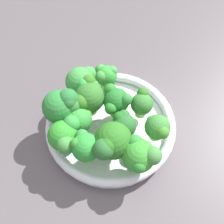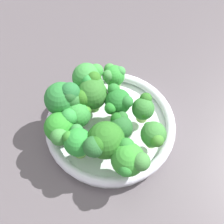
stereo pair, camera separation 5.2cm
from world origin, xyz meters
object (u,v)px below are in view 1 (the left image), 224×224
(broccoli_floret_4, at_px, (158,128))
(broccoli_floret_9, at_px, (89,96))
(broccoli_floret_3, at_px, (65,135))
(broccoli_floret_2, at_px, (79,119))
(broccoli_floret_5, at_px, (81,82))
(broccoli_floret_12, at_px, (106,76))
(broccoli_floret_8, at_px, (85,147))
(broccoli_floret_10, at_px, (140,155))
(broccoli_floret_0, at_px, (112,142))
(broccoli_floret_6, at_px, (116,101))
(broccoli_floret_1, at_px, (63,106))
(broccoli_floret_7, at_px, (142,104))
(bowl, at_px, (112,124))
(broccoli_floret_11, at_px, (123,125))

(broccoli_floret_4, relative_size, broccoli_floret_9, 0.79)
(broccoli_floret_3, relative_size, broccoli_floret_9, 0.89)
(broccoli_floret_2, distance_m, broccoli_floret_5, 0.08)
(broccoli_floret_9, xyz_separation_m, broccoli_floret_12, (0.06, 0.03, -0.01))
(broccoli_floret_2, distance_m, broccoli_floret_8, 0.06)
(broccoli_floret_8, bearing_deg, broccoli_floret_12, 38.91)
(broccoli_floret_3, height_order, broccoli_floret_10, broccoli_floret_10)
(broccoli_floret_0, bearing_deg, broccoli_floret_6, 45.03)
(broccoli_floret_1, relative_size, broccoli_floret_7, 1.43)
(broccoli_floret_9, distance_m, broccoli_floret_12, 0.07)
(broccoli_floret_5, bearing_deg, broccoli_floret_0, -105.37)
(bowl, bearing_deg, broccoli_floret_8, -160.26)
(broccoli_floret_5, distance_m, broccoli_floret_12, 0.05)
(bowl, height_order, broccoli_floret_12, broccoli_floret_12)
(broccoli_floret_7, xyz_separation_m, broccoli_floret_10, (-0.08, -0.08, 0.01))
(broccoli_floret_7, bearing_deg, broccoli_floret_0, -162.78)
(broccoli_floret_10, bearing_deg, broccoli_floret_5, 85.10)
(broccoli_floret_0, xyz_separation_m, broccoli_floret_12, (0.09, 0.13, -0.01))
(broccoli_floret_7, xyz_separation_m, broccoli_floret_8, (-0.14, -0.01, 0.01))
(broccoli_floret_9, distance_m, broccoli_floret_10, 0.15)
(broccoli_floret_1, relative_size, broccoli_floret_4, 1.40)
(broccoli_floret_1, xyz_separation_m, broccoli_floret_3, (-0.03, -0.05, -0.01))
(broccoli_floret_2, height_order, broccoli_floret_5, broccoli_floret_5)
(broccoli_floret_7, bearing_deg, broccoli_floret_1, 146.42)
(broccoli_floret_7, distance_m, broccoli_floret_11, 0.06)
(broccoli_floret_0, distance_m, broccoli_floret_11, 0.05)
(broccoli_floret_7, relative_size, broccoli_floret_11, 1.05)
(broccoli_floret_2, relative_size, broccoli_floret_11, 1.06)
(broccoli_floret_0, xyz_separation_m, broccoli_floret_4, (0.09, -0.03, -0.01))
(broccoli_floret_10, bearing_deg, broccoli_floret_4, 17.89)
(bowl, relative_size, broccoli_floret_10, 3.72)
(broccoli_floret_0, relative_size, broccoli_floret_11, 1.41)
(broccoli_floret_3, relative_size, broccoli_floret_12, 1.18)
(broccoli_floret_0, height_order, broccoli_floret_2, broccoli_floret_0)
(bowl, xyz_separation_m, broccoli_floret_1, (-0.07, 0.06, 0.07))
(broccoli_floret_2, bearing_deg, broccoli_floret_4, -47.90)
(broccoli_floret_2, distance_m, broccoli_floret_9, 0.05)
(broccoli_floret_2, bearing_deg, bowl, -23.62)
(broccoli_floret_1, relative_size, broccoli_floret_12, 1.47)
(broccoli_floret_1, bearing_deg, broccoli_floret_11, -55.38)
(broccoli_floret_3, distance_m, broccoli_floret_11, 0.11)
(broccoli_floret_0, xyz_separation_m, broccoli_floret_1, (-0.02, 0.11, 0.00))
(broccoli_floret_1, bearing_deg, broccoli_floret_0, -78.62)
(broccoli_floret_4, height_order, broccoli_floret_8, broccoli_floret_8)
(bowl, xyz_separation_m, broccoli_floret_10, (-0.02, -0.10, 0.06))
(broccoli_floret_0, height_order, broccoli_floret_9, broccoli_floret_0)
(broccoli_floret_6, height_order, broccoli_floret_9, broccoli_floret_9)
(broccoli_floret_4, bearing_deg, broccoli_floret_7, 75.15)
(bowl, xyz_separation_m, broccoli_floret_2, (-0.06, 0.03, 0.05))
(broccoli_floret_6, relative_size, broccoli_floret_9, 0.88)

